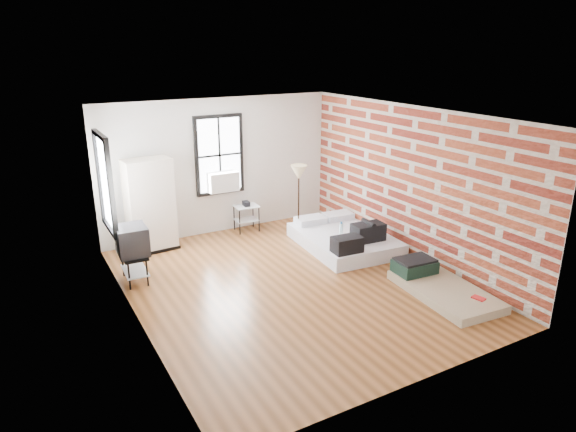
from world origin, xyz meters
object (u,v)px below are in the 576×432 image
tv_stand (132,242)px  side_table (246,211)px  wardrobe (150,206)px  floor_lamp (299,176)px  mattress_main (345,238)px  mattress_bare (437,285)px

tv_stand → side_table: bearing=28.7°
wardrobe → floor_lamp: wardrobe is taller
mattress_main → mattress_bare: bearing=-80.5°
mattress_main → side_table: (-1.28, 1.80, 0.26)m
wardrobe → mattress_main: bearing=-31.5°
side_table → floor_lamp: size_ratio=0.43×
mattress_bare → tv_stand: tv_stand is taller
side_table → floor_lamp: 1.45m
mattress_main → side_table: 2.22m
tv_stand → floor_lamp: bearing=9.5°
mattress_main → side_table: size_ratio=3.36×
side_table → tv_stand: size_ratio=0.67×
side_table → floor_lamp: bearing=-49.7°
mattress_bare → tv_stand: bearing=150.9°
mattress_main → tv_stand: 4.02m
floor_lamp → tv_stand: (-3.43, -0.43, -0.60)m
mattress_main → wardrobe: 3.80m
wardrobe → side_table: wardrobe is taller
wardrobe → mattress_bare: bearing=-52.9°
wardrobe → floor_lamp: (2.79, -0.82, 0.41)m
mattress_main → floor_lamp: bearing=124.6°
side_table → wardrobe: bearing=-178.0°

